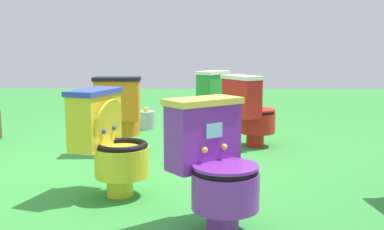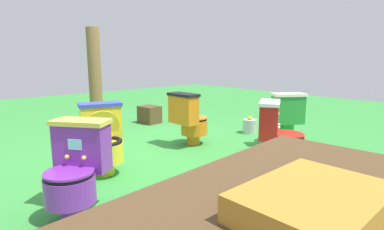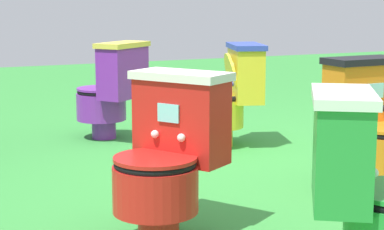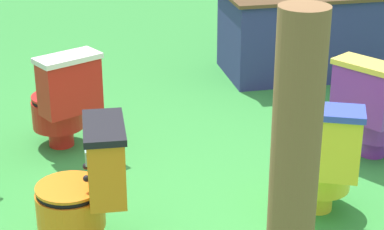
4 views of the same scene
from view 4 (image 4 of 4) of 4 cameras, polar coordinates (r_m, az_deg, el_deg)
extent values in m
plane|color=green|center=(4.06, -0.56, -9.25)|extent=(14.00, 14.00, 0.00)
cylinder|color=purple|center=(5.04, 14.62, -2.42)|extent=(0.25, 0.25, 0.14)
cylinder|color=purple|center=(4.99, 14.93, -0.58)|extent=(0.52, 0.52, 0.20)
torus|color=black|center=(4.95, 15.06, 0.61)|extent=(0.50, 0.50, 0.04)
cylinder|color=#EACC4C|center=(4.97, 15.00, 0.05)|extent=(0.34, 0.34, 0.01)
cube|color=purple|center=(4.73, 13.98, 1.68)|extent=(0.40, 0.44, 0.37)
cube|color=#EACC4C|center=(4.66, 14.22, 4.01)|extent=(0.43, 0.48, 0.04)
cube|color=#8CE0E5|center=(4.80, 14.69, 2.54)|extent=(0.07, 0.09, 0.08)
cylinder|color=purple|center=(4.94, 15.09, 0.84)|extent=(0.50, 0.50, 0.02)
sphere|color=#EACC4C|center=(4.87, 13.90, 1.66)|extent=(0.04, 0.04, 0.04)
sphere|color=#EACC4C|center=(4.80, 15.30, 1.22)|extent=(0.04, 0.04, 0.04)
cylinder|color=orange|center=(3.83, -9.93, -7.62)|extent=(0.38, 0.38, 0.20)
torus|color=black|center=(3.77, -10.05, -6.15)|extent=(0.36, 0.36, 0.04)
cylinder|color=black|center=(3.80, -9.99, -6.84)|extent=(0.25, 0.25, 0.01)
cube|color=orange|center=(3.70, -7.11, -3.89)|extent=(0.20, 0.42, 0.37)
cube|color=black|center=(3.61, -7.27, -1.02)|extent=(0.23, 0.44, 0.04)
cube|color=#8CE0E5|center=(3.68, -8.72, -3.29)|extent=(0.01, 0.11, 0.08)
cylinder|color=orange|center=(3.76, -10.07, -5.86)|extent=(0.37, 0.37, 0.02)
sphere|color=black|center=(3.66, -8.67, -5.18)|extent=(0.04, 0.04, 0.04)
sphere|color=black|center=(3.78, -8.71, -4.19)|extent=(0.04, 0.04, 0.04)
cylinder|color=red|center=(5.11, -10.69, -1.71)|extent=(0.25, 0.25, 0.14)
cylinder|color=red|center=(5.06, -10.94, 0.12)|extent=(0.51, 0.51, 0.20)
torus|color=black|center=(5.02, -11.04, 1.30)|extent=(0.49, 0.49, 0.04)
cylinder|color=white|center=(5.04, -10.99, 0.75)|extent=(0.33, 0.33, 0.01)
cube|color=red|center=(4.80, -10.01, 2.32)|extent=(0.45, 0.38, 0.37)
cube|color=white|center=(4.73, -10.18, 4.63)|extent=(0.48, 0.41, 0.04)
cube|color=#8CE0E5|center=(4.86, -10.65, 3.19)|extent=(0.10, 0.07, 0.08)
cylinder|color=red|center=(5.01, -11.06, 1.53)|extent=(0.50, 0.50, 0.02)
sphere|color=white|center=(4.87, -11.30, 1.91)|extent=(0.04, 0.04, 0.04)
sphere|color=white|center=(4.93, -9.88, 2.29)|extent=(0.04, 0.04, 0.04)
cylinder|color=yellow|center=(4.29, 10.26, -6.72)|extent=(0.23, 0.23, 0.14)
cylinder|color=yellow|center=(4.22, 10.43, -4.58)|extent=(0.46, 0.46, 0.20)
torus|color=black|center=(4.17, 10.54, -3.21)|extent=(0.44, 0.44, 0.04)
cylinder|color=#3347B2|center=(4.20, 10.49, -3.85)|extent=(0.30, 0.30, 0.01)
cube|color=yellow|center=(3.93, 10.66, -2.47)|extent=(0.45, 0.31, 0.37)
cube|color=#3347B2|center=(3.85, 10.87, 0.26)|extent=(0.48, 0.34, 0.04)
cube|color=#8CE0E5|center=(4.00, 10.72, -1.21)|extent=(0.11, 0.04, 0.08)
cylinder|color=yellow|center=(4.03, 10.66, -2.07)|extent=(0.36, 0.19, 0.35)
sphere|color=#3347B2|center=(4.04, 9.63, -2.42)|extent=(0.04, 0.04, 0.04)
sphere|color=#3347B2|center=(4.05, 11.61, -2.55)|extent=(0.04, 0.04, 0.04)
cube|color=navy|center=(6.51, 8.99, 6.62)|extent=(1.47, 0.92, 0.74)
cylinder|color=brown|center=(2.65, 8.16, -8.22)|extent=(0.18, 0.18, 1.60)
camera|label=1|loc=(6.00, 38.32, 7.02)|focal=43.07mm
camera|label=2|loc=(7.02, 15.15, 14.33)|focal=29.41mm
camera|label=3|loc=(6.50, -34.69, 9.05)|focal=62.89mm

